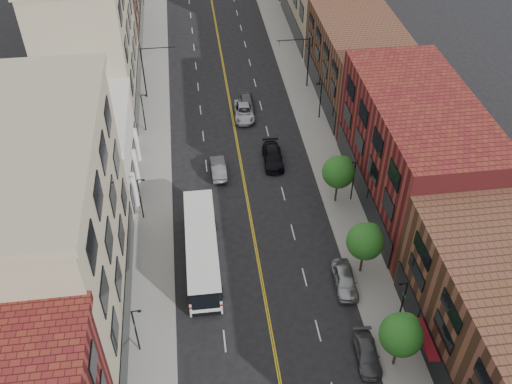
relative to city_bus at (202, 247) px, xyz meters
name	(u,v)px	position (x,y,z in m)	size (l,w,h in m)	color
sidewalk_left	(154,154)	(-4.74, 17.84, -1.90)	(4.00, 110.00, 0.15)	gray
sidewalk_right	(320,141)	(15.26, 17.84, -1.90)	(4.00, 110.00, 0.15)	gray
bldg_l_tanoffice	(49,237)	(-11.74, -4.16, 7.03)	(10.00, 22.00, 18.00)	tan
bldg_l_white	(84,152)	(-11.74, 13.84, 2.03)	(10.00, 14.00, 8.00)	silver
bldg_l_far_a	(89,38)	(-11.74, 30.84, 7.03)	(10.00, 20.00, 18.00)	tan
bldg_r_mid	(414,151)	(22.26, 6.84, 4.03)	(10.00, 22.00, 12.00)	maroon
bldg_r_far_a	(358,62)	(22.26, 27.84, 3.03)	(10.00, 20.00, 10.00)	brown
tree_r_1	(402,333)	(14.65, -13.09, 2.16)	(3.40, 3.40, 5.59)	black
tree_r_2	(366,240)	(14.65, -3.09, 2.16)	(3.40, 3.40, 5.59)	black
tree_r_3	(339,171)	(14.65, 6.91, 2.16)	(3.40, 3.40, 5.59)	black
lamp_l_1	(136,329)	(-5.69, -9.16, 1.00)	(0.81, 0.55, 5.05)	black
lamp_l_2	(141,197)	(-5.69, 6.84, 1.00)	(0.81, 0.55, 5.05)	black
lamp_l_3	(144,111)	(-5.69, 22.84, 1.00)	(0.81, 0.55, 5.05)	black
lamp_r_1	(403,300)	(16.22, -9.16, 1.00)	(0.81, 0.55, 5.05)	black
lamp_r_2	(353,179)	(16.22, 6.84, 1.00)	(0.81, 0.55, 5.05)	black
lamp_r_3	(320,98)	(16.22, 22.84, 1.00)	(0.81, 0.55, 5.05)	black
signal_mast_left	(148,66)	(-5.00, 30.84, 2.68)	(4.49, 0.18, 7.20)	black
signal_mast_right	(303,57)	(15.53, 30.84, 2.68)	(4.49, 0.18, 7.20)	black
city_bus	(202,247)	(0.00, 0.00, 0.00)	(3.26, 13.21, 3.39)	silver
car_parked_mid	(367,354)	(12.57, -12.34, -1.32)	(1.83, 4.50, 1.31)	#494A4E
car_parked_far	(345,280)	(12.66, -4.65, -1.16)	(1.92, 4.78, 1.63)	#A1A2A9
car_lane_behind	(218,168)	(2.56, 13.24, -1.20)	(1.62, 4.65, 1.53)	#505055
car_lane_a	(273,157)	(8.97, 14.53, -1.19)	(2.20, 5.41, 1.57)	black
car_lane_b	(244,111)	(6.76, 24.51, -1.20)	(2.56, 5.54, 1.54)	#B1B2B9
car_lane_c	(247,103)	(7.33, 26.47, -1.18)	(1.87, 4.64, 1.58)	#515156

